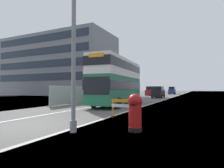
# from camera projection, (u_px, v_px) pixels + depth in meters

# --- Properties ---
(ground) EXTENTS (140.00, 280.00, 0.10)m
(ground) POSITION_uv_depth(u_px,v_px,m) (35.00, 127.00, 8.91)
(ground) COLOR #565451
(double_decker_bus) EXTENTS (3.39, 10.92, 4.96)m
(double_decker_bus) POSITION_uv_depth(u_px,v_px,m) (118.00, 81.00, 20.43)
(double_decker_bus) COLOR #1E6B47
(double_decker_bus) RESTS_ON ground
(lamppost_foreground) EXTENTS (0.29, 0.70, 9.66)m
(lamppost_foreground) POSITION_uv_depth(u_px,v_px,m) (74.00, 23.00, 7.82)
(lamppost_foreground) COLOR gray
(lamppost_foreground) RESTS_ON ground
(red_pillar_postbox) EXTENTS (0.61, 0.61, 1.59)m
(red_pillar_postbox) POSITION_uv_depth(u_px,v_px,m) (135.00, 111.00, 7.88)
(red_pillar_postbox) COLOR black
(red_pillar_postbox) RESTS_ON ground
(roadworks_barrier) EXTENTS (1.66, 0.79, 1.16)m
(roadworks_barrier) POSITION_uv_depth(u_px,v_px,m) (124.00, 106.00, 11.64)
(roadworks_barrier) COLOR orange
(roadworks_barrier) RESTS_ON ground
(construction_site_fence) EXTENTS (0.44, 27.40, 2.18)m
(construction_site_fence) POSITION_uv_depth(u_px,v_px,m) (110.00, 93.00, 30.50)
(construction_site_fence) COLOR #A8AAAD
(construction_site_fence) RESTS_ON ground
(car_oncoming_near) EXTENTS (1.97, 4.48, 2.22)m
(car_oncoming_near) POSITION_uv_depth(u_px,v_px,m) (158.00, 92.00, 35.82)
(car_oncoming_near) COLOR black
(car_oncoming_near) RESTS_ON ground
(car_receding_mid) EXTENTS (2.09, 3.91, 2.34)m
(car_receding_mid) POSITION_uv_depth(u_px,v_px,m) (151.00, 91.00, 46.11)
(car_receding_mid) COLOR maroon
(car_receding_mid) RESTS_ON ground
(car_receding_far) EXTENTS (1.93, 4.36, 2.03)m
(car_receding_far) POSITION_uv_depth(u_px,v_px,m) (156.00, 91.00, 51.89)
(car_receding_far) COLOR maroon
(car_receding_far) RESTS_ON ground
(car_far_side) EXTENTS (1.96, 4.04, 2.38)m
(car_far_side) POSITION_uv_depth(u_px,v_px,m) (172.00, 91.00, 58.73)
(car_far_side) COLOR navy
(car_far_side) RESTS_ON ground
(bare_tree_far_verge_near) EXTENTS (2.37, 2.82, 5.59)m
(bare_tree_far_verge_near) POSITION_uv_depth(u_px,v_px,m) (93.00, 84.00, 38.24)
(bare_tree_far_verge_near) COLOR #4C3D2D
(bare_tree_far_verge_near) RESTS_ON ground
(bare_tree_far_verge_mid) EXTENTS (2.55, 2.35, 3.98)m
(bare_tree_far_verge_mid) POSITION_uv_depth(u_px,v_px,m) (129.00, 88.00, 62.52)
(bare_tree_far_verge_mid) COLOR #4C3D2D
(bare_tree_far_verge_mid) RESTS_ON ground
(backdrop_office_block) EXTENTS (31.53, 14.11, 16.02)m
(backdrop_office_block) POSITION_uv_depth(u_px,v_px,m) (58.00, 67.00, 52.67)
(backdrop_office_block) COLOR gray
(backdrop_office_block) RESTS_ON ground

